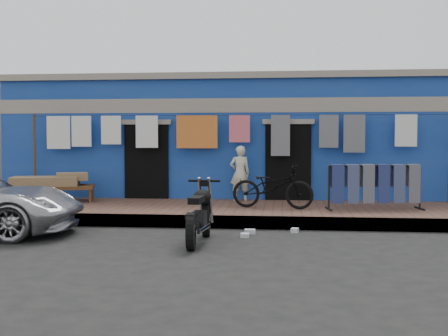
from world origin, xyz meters
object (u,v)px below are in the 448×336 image
seated_person (240,173)px  motorcycle (199,212)px  bicycle (273,182)px  jeans_rack (375,186)px  charpoy (54,188)px

seated_person → motorcycle: (-0.36, -4.19, -0.40)m
seated_person → bicycle: seated_person is taller
motorcycle → jeans_rack: size_ratio=0.77×
seated_person → charpoy: seated_person is taller
bicycle → seated_person: bearing=41.7°
seated_person → motorcycle: bearing=75.0°
motorcycle → jeans_rack: bearing=43.5°
seated_person → charpoy: 4.41m
bicycle → charpoy: size_ratio=0.83×
bicycle → jeans_rack: bearing=-78.3°
motorcycle → charpoy: (-3.98, 3.50, 0.06)m
bicycle → motorcycle: 3.05m
bicycle → motorcycle: bearing=169.0°
jeans_rack → bicycle: bearing=-179.8°
bicycle → motorcycle: bicycle is taller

